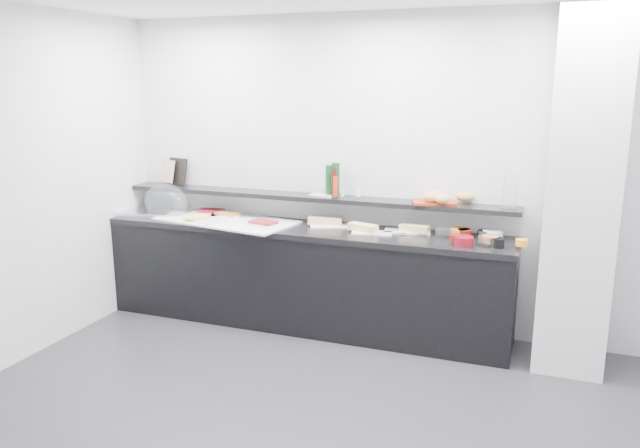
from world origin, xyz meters
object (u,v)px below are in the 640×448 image
(sandwich_plate_mid, at_px, (372,233))
(bread_tray, at_px, (434,202))
(condiment_tray, at_px, (323,195))
(framed_print, at_px, (177,171))
(carafe, at_px, (510,191))
(cloche_base, at_px, (147,212))

(sandwich_plate_mid, xyz_separation_m, bread_tray, (0.47, 0.22, 0.25))
(condiment_tray, xyz_separation_m, bread_tray, (0.97, 0.00, 0.00))
(framed_print, bearing_deg, condiment_tray, 10.63)
(carafe, bearing_deg, condiment_tray, 178.27)
(framed_print, distance_m, bread_tray, 2.51)
(condiment_tray, relative_size, bread_tray, 0.64)
(carafe, bearing_deg, bread_tray, 175.38)
(cloche_base, bearing_deg, bread_tray, -5.35)
(cloche_base, height_order, condiment_tray, condiment_tray)
(condiment_tray, xyz_separation_m, carafe, (1.57, -0.05, 0.14))
(cloche_base, distance_m, bread_tray, 2.70)
(sandwich_plate_mid, distance_m, condiment_tray, 0.61)
(cloche_base, relative_size, framed_print, 1.97)
(cloche_base, height_order, framed_print, framed_print)
(cloche_base, xyz_separation_m, condiment_tray, (1.70, 0.22, 0.24))
(sandwich_plate_mid, bearing_deg, bread_tray, 13.96)
(cloche_base, xyz_separation_m, sandwich_plate_mid, (2.21, 0.00, -0.01))
(cloche_base, height_order, sandwich_plate_mid, cloche_base)
(condiment_tray, bearing_deg, carafe, 6.63)
(cloche_base, xyz_separation_m, carafe, (3.28, 0.18, 0.38))
(cloche_base, bearing_deg, framed_print, 49.82)
(cloche_base, relative_size, carafe, 1.71)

